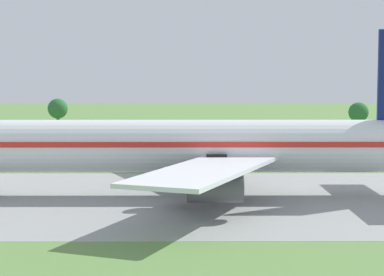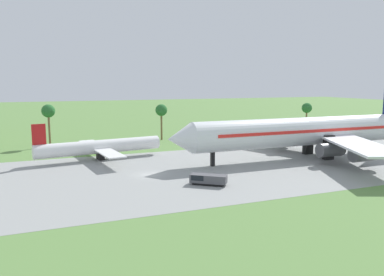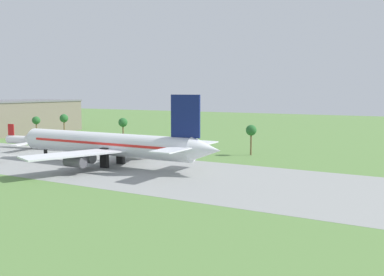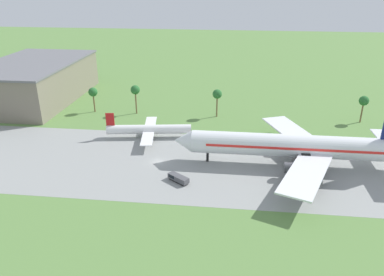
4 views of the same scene
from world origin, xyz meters
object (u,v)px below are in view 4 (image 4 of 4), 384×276
object	(u,v)px
jet_airliner	(300,146)
baggage_tug	(178,178)
regional_aircraft	(149,129)
terminal_building	(34,81)

from	to	relation	value
jet_airliner	baggage_tug	bearing A→B (deg)	-158.75
regional_aircraft	terminal_building	distance (m)	70.04
terminal_building	regional_aircraft	bearing A→B (deg)	-31.67
regional_aircraft	baggage_tug	bearing A→B (deg)	-63.41
baggage_tug	regional_aircraft	bearing A→B (deg)	116.59
jet_airliner	terminal_building	distance (m)	118.92
jet_airliner	regional_aircraft	bearing A→B (deg)	161.91
terminal_building	jet_airliner	bearing A→B (deg)	-26.02
jet_airliner	terminal_building	size ratio (longest dim) A/B	1.17
jet_airliner	regional_aircraft	size ratio (longest dim) A/B	2.50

